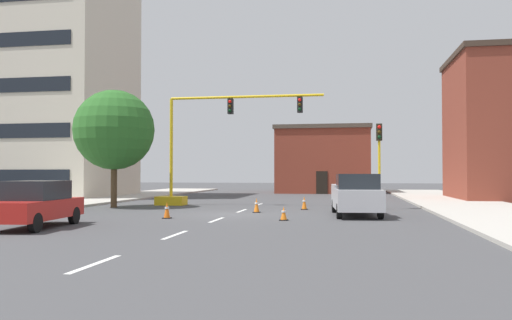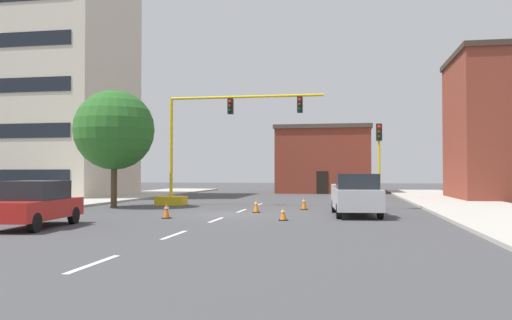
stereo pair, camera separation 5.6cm
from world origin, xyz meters
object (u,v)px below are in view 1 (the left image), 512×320
Objects in this scene: traffic_cone_roadside_c at (167,210)px; traffic_cone_roadside_b at (284,214)px; sedan_red_near_left at (35,204)px; traffic_cone_roadside_d at (304,203)px; traffic_cone_roadside_a at (257,205)px; pickup_truck_silver at (356,195)px; traffic_light_pole_right at (379,146)px; tree_left_near at (114,130)px; traffic_signal_gantry at (193,168)px.

traffic_cone_roadside_b is at bearing -0.90° from traffic_cone_roadside_c.
sedan_red_near_left reaches higher than traffic_cone_roadside_d.
traffic_cone_roadside_d is (2.24, 2.57, 0.00)m from traffic_cone_roadside_a.
pickup_truck_silver reaches higher than sedan_red_near_left.
pickup_truck_silver is at bearing -106.39° from traffic_light_pole_right.
tree_left_near is 13.37m from traffic_cone_roadside_b.
traffic_light_pole_right is at bearing 73.61° from pickup_truck_silver.
traffic_cone_roadside_c reaches higher than traffic_cone_roadside_b.
traffic_signal_gantry reaches higher than traffic_cone_roadside_c.
traffic_signal_gantry is 2.26× the size of sedan_red_near_left.
tree_left_near is 10.17m from traffic_cone_roadside_a.
traffic_signal_gantry reaches higher than traffic_light_pole_right.
traffic_signal_gantry is 11.85m from pickup_truck_silver.
traffic_cone_roadside_d is (5.60, 6.63, 0.01)m from traffic_cone_roadside_c.
sedan_red_near_left is at bearing -129.05° from traffic_cone_roadside_d.
traffic_cone_roadside_a is at bearing -150.17° from traffic_light_pole_right.
sedan_red_near_left is at bearing -128.44° from traffic_cone_roadside_a.
tree_left_near reaches higher than traffic_cone_roadside_d.
pickup_truck_silver is 1.19× the size of sedan_red_near_left.
pickup_truck_silver is (13.92, -3.53, -3.59)m from tree_left_near.
tree_left_near is 11.84m from sedan_red_near_left.
traffic_cone_roadside_a is at bearing -131.03° from traffic_cone_roadside_d.
traffic_cone_roadside_a is at bearing 167.50° from pickup_truck_silver.
traffic_cone_roadside_d is at bearing -165.34° from traffic_light_pole_right.
tree_left_near is at bearing 164.82° from traffic_cone_roadside_a.
traffic_cone_roadside_b is at bearing 27.16° from sedan_red_near_left.
traffic_cone_roadside_b is at bearing -65.42° from traffic_cone_roadside_a.
traffic_signal_gantry is 14.07× the size of traffic_cone_roadside_a.
traffic_cone_roadside_b is (10.84, -6.57, -4.27)m from tree_left_near.
traffic_signal_gantry is at bearing 172.13° from traffic_light_pole_right.
traffic_light_pole_right is 5.31m from traffic_cone_roadside_d.
pickup_truck_silver reaches higher than traffic_cone_roadside_d.
sedan_red_near_left is 7.73× the size of traffic_cone_roadside_b.
traffic_signal_gantry is 11.50m from traffic_light_pole_right.
tree_left_near is 9.34× the size of traffic_cone_roadside_c.
traffic_cone_roadside_b is at bearing -31.22° from tree_left_near.
sedan_red_near_left reaches higher than traffic_cone_roadside_b.
traffic_cone_roadside_a reaches higher than traffic_cone_roadside_b.
pickup_truck_silver is at bearing 32.48° from sedan_red_near_left.
traffic_cone_roadside_c is (-3.36, -4.06, -0.00)m from traffic_cone_roadside_a.
traffic_light_pole_right is 7.99× the size of traffic_cone_roadside_b.
traffic_cone_roadside_b is (1.90, -4.14, -0.07)m from traffic_cone_roadside_a.
traffic_signal_gantry is 5.35m from tree_left_near.
traffic_cone_roadside_c is (5.58, -6.49, -4.20)m from tree_left_near.
traffic_light_pole_right is at bearing 38.41° from traffic_cone_roadside_c.
sedan_red_near_left reaches higher than traffic_cone_roadside_a.
sedan_red_near_left is 14.43m from traffic_cone_roadside_d.
tree_left_near is 9.53m from traffic_cone_roadside_c.
traffic_signal_gantry is 1.52× the size of tree_left_near.
traffic_signal_gantry is 14.05m from sedan_red_near_left.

